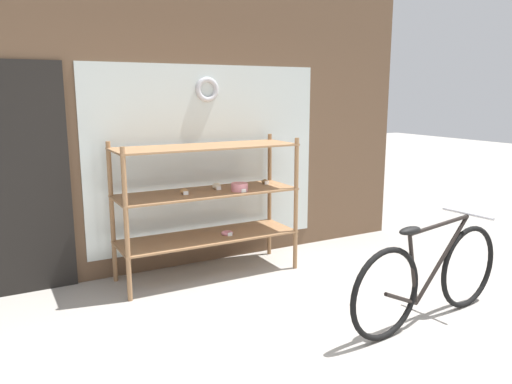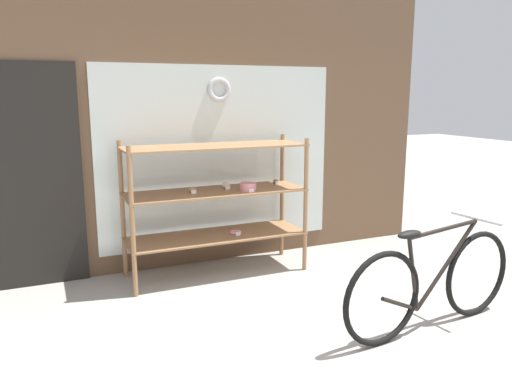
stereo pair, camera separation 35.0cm
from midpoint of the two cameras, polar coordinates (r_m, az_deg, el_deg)
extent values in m
cube|color=brown|center=(5.26, -4.63, 8.85)|extent=(5.43, 0.08, 3.20)
cube|color=silver|center=(5.33, -2.34, 4.07)|extent=(2.58, 0.02, 1.90)
cube|color=black|center=(4.98, -22.13, 1.57)|extent=(0.84, 0.03, 2.10)
torus|color=#B7B7BC|center=(5.27, -2.33, 11.63)|extent=(0.26, 0.06, 0.26)
cylinder|color=#8E6642|center=(4.50, -11.81, -3.52)|extent=(0.04, 0.04, 1.37)
cylinder|color=#8E6642|center=(5.13, 7.64, -1.55)|extent=(0.04, 0.04, 1.37)
cylinder|color=#8E6642|center=(5.02, -13.10, -2.05)|extent=(0.04, 0.04, 1.37)
cylinder|color=#8E6642|center=(5.59, 4.77, -0.43)|extent=(0.04, 0.04, 1.37)
cube|color=#8E6642|center=(5.06, -2.58, -5.01)|extent=(1.79, 0.58, 0.02)
cube|color=#8E6642|center=(4.95, -2.63, 0.03)|extent=(1.79, 0.58, 0.02)
cube|color=#8E6642|center=(4.89, -2.68, 5.25)|extent=(1.79, 0.58, 0.02)
ellipsoid|color=#AD7F4C|center=(4.86, -5.25, 0.20)|extent=(0.08, 0.07, 0.06)
cube|color=white|center=(4.81, -5.07, -0.01)|extent=(0.05, 0.00, 0.04)
cylinder|color=pink|center=(4.94, 1.11, 0.59)|extent=(0.17, 0.17, 0.08)
cube|color=white|center=(4.86, 1.56, 0.15)|extent=(0.05, 0.00, 0.04)
ellipsoid|color=beige|center=(5.05, -1.49, 0.73)|extent=(0.09, 0.08, 0.06)
cube|color=white|center=(5.01, -1.25, 0.47)|extent=(0.05, 0.00, 0.04)
ellipsoid|color=brown|center=(5.32, 4.16, 1.17)|extent=(0.07, 0.06, 0.05)
cube|color=white|center=(5.29, 4.38, 1.02)|extent=(0.05, 0.00, 0.04)
torus|color=pink|center=(5.08, -0.37, -4.66)|extent=(0.12, 0.12, 0.03)
cube|color=white|center=(5.02, -0.06, -4.82)|extent=(0.05, 0.00, 0.04)
torus|color=black|center=(3.83, 16.87, -11.64)|extent=(0.72, 0.11, 0.72)
torus|color=black|center=(4.59, 25.98, -8.44)|extent=(0.72, 0.11, 0.72)
cylinder|color=black|center=(4.25, 23.23, -7.62)|extent=(0.62, 0.09, 0.64)
cylinder|color=black|center=(4.12, 22.99, -3.97)|extent=(0.72, 0.10, 0.07)
cylinder|color=black|center=(3.99, 19.98, -8.91)|extent=(0.16, 0.05, 0.59)
cylinder|color=black|center=(3.98, 18.65, -12.09)|extent=(0.38, 0.07, 0.19)
ellipsoid|color=black|center=(3.85, 19.67, -4.62)|extent=(0.23, 0.11, 0.06)
cylinder|color=#B2B2B7|center=(4.40, 25.93, -2.75)|extent=(0.07, 0.46, 0.02)
camera|label=1|loc=(0.17, -87.49, 0.50)|focal=35.00mm
camera|label=2|loc=(0.17, 92.51, -0.50)|focal=35.00mm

